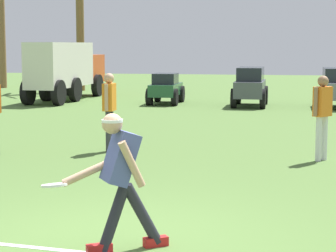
{
  "coord_description": "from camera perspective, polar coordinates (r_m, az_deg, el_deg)",
  "views": [
    {
      "loc": [
        1.9,
        -6.64,
        2.12
      ],
      "look_at": [
        0.08,
        2.96,
        0.9
      ],
      "focal_mm": 70.0,
      "sensor_mm": 36.0,
      "label": 1
    }
  ],
  "objects": [
    {
      "name": "frisbee_thrower",
      "position": [
        6.7,
        -4.13,
        -4.22
      ],
      "size": [
        1.05,
        0.58,
        1.43
      ],
      "color": "#23232D",
      "rests_on": "ground_plane"
    },
    {
      "name": "parked_car_slot_a",
      "position": [
        23.58,
        -0.2,
        3.32
      ],
      "size": [
        1.11,
        2.21,
        1.1
      ],
      "color": "#235133",
      "rests_on": "ground_plane"
    },
    {
      "name": "palm_tree_far_left",
      "position": [
        33.34,
        -14.28,
        8.82
      ],
      "size": [
        3.21,
        3.09,
        5.52
      ],
      "color": "brown",
      "rests_on": "ground_plane"
    },
    {
      "name": "parked_car_slot_c",
      "position": [
        22.79,
        14.46,
        3.36
      ],
      "size": [
        1.15,
        2.4,
        1.34
      ],
      "color": "slate",
      "rests_on": "ground_plane"
    },
    {
      "name": "box_truck",
      "position": [
        25.41,
        -8.89,
        5.02
      ],
      "size": [
        1.53,
        5.93,
        2.2
      ],
      "color": "#CC4C19",
      "rests_on": "ground_plane"
    },
    {
      "name": "frisbee_in_flight",
      "position": [
        6.74,
        -9.86,
        -5.09
      ],
      "size": [
        0.38,
        0.38,
        0.06
      ],
      "color": "white"
    },
    {
      "name": "parked_car_slot_b",
      "position": [
        22.85,
        7.17,
        3.54
      ],
      "size": [
        1.15,
        2.41,
        1.34
      ],
      "color": "#474C51",
      "rests_on": "ground_plane"
    },
    {
      "name": "ground_plane",
      "position": [
        7.23,
        -5.08,
        -9.96
      ],
      "size": [
        80.0,
        80.0,
        0.0
      ],
      "primitive_type": "plane",
      "color": "#4F6F34"
    },
    {
      "name": "teammate_near_sideline",
      "position": [
        12.25,
        13.29,
        1.39
      ],
      "size": [
        0.37,
        0.43,
        1.56
      ],
      "color": "silver",
      "rests_on": "ground_plane"
    },
    {
      "name": "teammate_deep",
      "position": [
        12.98,
        -5.13,
        1.87
      ],
      "size": [
        0.2,
        0.49,
        1.56
      ],
      "color": "#33333D",
      "rests_on": "ground_plane"
    }
  ]
}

